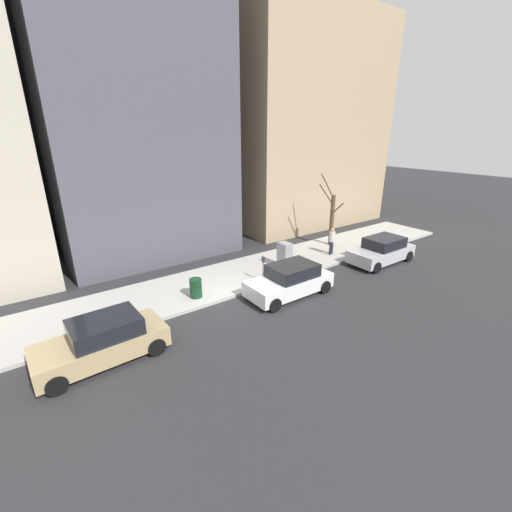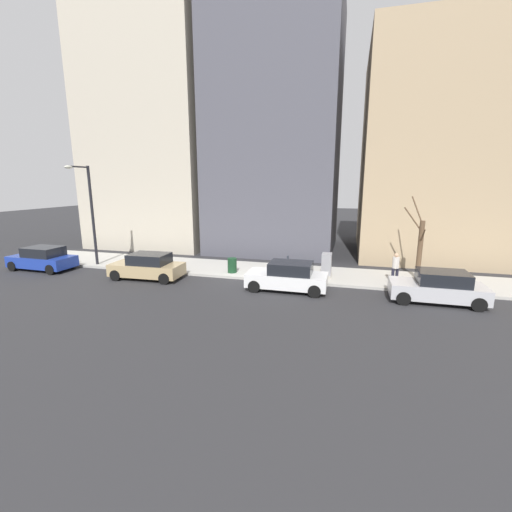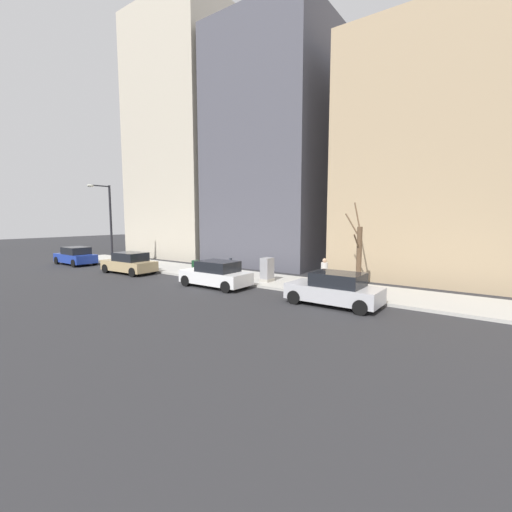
{
  "view_description": "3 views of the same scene",
  "coord_description": "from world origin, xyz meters",
  "px_view_note": "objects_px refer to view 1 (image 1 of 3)",
  "views": [
    {
      "loc": [
        -12.24,
        7.3,
        7.45
      ],
      "look_at": [
        1.12,
        -2.36,
        1.33
      ],
      "focal_mm": 24.0,
      "sensor_mm": 36.0,
      "label": 1
    },
    {
      "loc": [
        -18.45,
        -5.62,
        5.6
      ],
      "look_at": [
        0.22,
        -0.5,
        1.43
      ],
      "focal_mm": 24.0,
      "sensor_mm": 36.0,
      "label": 2
    },
    {
      "loc": [
        -15.59,
        -15.87,
        3.94
      ],
      "look_at": [
        1.86,
        -3.23,
        1.56
      ],
      "focal_mm": 24.0,
      "sensor_mm": 36.0,
      "label": 3
    }
  ],
  "objects_px": {
    "parked_car_tan": "(103,341)",
    "office_block_center": "(124,85)",
    "parked_car_white": "(290,281)",
    "parking_meter": "(263,266)",
    "office_tower_left": "(281,124)",
    "parked_car_silver": "(382,251)",
    "trash_bin": "(196,288)",
    "utility_box": "(285,255)",
    "bare_tree": "(332,218)",
    "pedestrian_near_meter": "(332,240)"
  },
  "relations": [
    {
      "from": "parked_car_white",
      "to": "office_tower_left",
      "type": "distance_m",
      "value": 18.07
    },
    {
      "from": "parked_car_white",
      "to": "pedestrian_near_meter",
      "type": "relative_size",
      "value": 2.53
    },
    {
      "from": "parked_car_white",
      "to": "trash_bin",
      "type": "height_order",
      "value": "parked_car_white"
    },
    {
      "from": "trash_bin",
      "to": "office_tower_left",
      "type": "xyz_separation_m",
      "value": [
        11.02,
        -14.01,
        7.24
      ]
    },
    {
      "from": "parked_car_silver",
      "to": "trash_bin",
      "type": "xyz_separation_m",
      "value": [
        2.1,
        11.06,
        -0.14
      ]
    },
    {
      "from": "parked_car_white",
      "to": "office_tower_left",
      "type": "xyz_separation_m",
      "value": [
        13.15,
        -10.15,
        7.1
      ]
    },
    {
      "from": "parked_car_silver",
      "to": "bare_tree",
      "type": "distance_m",
      "value": 4.02
    },
    {
      "from": "parked_car_tan",
      "to": "office_block_center",
      "type": "height_order",
      "value": "office_block_center"
    },
    {
      "from": "parked_car_tan",
      "to": "bare_tree",
      "type": "height_order",
      "value": "bare_tree"
    },
    {
      "from": "parked_car_white",
      "to": "utility_box",
      "type": "bearing_deg",
      "value": -35.47
    },
    {
      "from": "parked_car_silver",
      "to": "bare_tree",
      "type": "bearing_deg",
      "value": 4.37
    },
    {
      "from": "parked_car_tan",
      "to": "parking_meter",
      "type": "height_order",
      "value": "parked_car_tan"
    },
    {
      "from": "trash_bin",
      "to": "pedestrian_near_meter",
      "type": "height_order",
      "value": "pedestrian_near_meter"
    },
    {
      "from": "parking_meter",
      "to": "office_tower_left",
      "type": "xyz_separation_m",
      "value": [
        11.47,
        -10.46,
        6.86
      ]
    },
    {
      "from": "parked_car_white",
      "to": "parked_car_tan",
      "type": "bearing_deg",
      "value": 90.25
    },
    {
      "from": "parked_car_silver",
      "to": "office_tower_left",
      "type": "height_order",
      "value": "office_tower_left"
    },
    {
      "from": "parked_car_white",
      "to": "bare_tree",
      "type": "distance_m",
      "value": 8.03
    },
    {
      "from": "parked_car_white",
      "to": "parked_car_tan",
      "type": "distance_m",
      "value": 8.38
    },
    {
      "from": "utility_box",
      "to": "trash_bin",
      "type": "relative_size",
      "value": 1.59
    },
    {
      "from": "parked_car_tan",
      "to": "office_tower_left",
      "type": "distance_m",
      "value": 23.81
    },
    {
      "from": "utility_box",
      "to": "office_block_center",
      "type": "bearing_deg",
      "value": 28.57
    },
    {
      "from": "office_block_center",
      "to": "office_tower_left",
      "type": "bearing_deg",
      "value": -83.63
    },
    {
      "from": "parked_car_tan",
      "to": "trash_bin",
      "type": "bearing_deg",
      "value": -66.94
    },
    {
      "from": "parked_car_tan",
      "to": "utility_box",
      "type": "height_order",
      "value": "utility_box"
    },
    {
      "from": "parking_meter",
      "to": "trash_bin",
      "type": "distance_m",
      "value": 3.59
    },
    {
      "from": "parking_meter",
      "to": "office_tower_left",
      "type": "bearing_deg",
      "value": -42.38
    },
    {
      "from": "parked_car_white",
      "to": "office_tower_left",
      "type": "bearing_deg",
      "value": -37.41
    },
    {
      "from": "office_tower_left",
      "to": "utility_box",
      "type": "bearing_deg",
      "value": 141.89
    },
    {
      "from": "trash_bin",
      "to": "pedestrian_near_meter",
      "type": "relative_size",
      "value": 0.54
    },
    {
      "from": "utility_box",
      "to": "pedestrian_near_meter",
      "type": "bearing_deg",
      "value": -90.77
    },
    {
      "from": "bare_tree",
      "to": "parked_car_white",
      "type": "bearing_deg",
      "value": 119.02
    },
    {
      "from": "pedestrian_near_meter",
      "to": "parked_car_tan",
      "type": "bearing_deg",
      "value": -11.57
    },
    {
      "from": "office_block_center",
      "to": "parked_car_silver",
      "type": "bearing_deg",
      "value": -138.33
    },
    {
      "from": "parked_car_silver",
      "to": "utility_box",
      "type": "bearing_deg",
      "value": 65.37
    },
    {
      "from": "parked_car_white",
      "to": "parking_meter",
      "type": "height_order",
      "value": "parked_car_white"
    },
    {
      "from": "bare_tree",
      "to": "trash_bin",
      "type": "xyz_separation_m",
      "value": [
        -1.71,
        10.79,
        -1.39
      ]
    },
    {
      "from": "parked_car_tan",
      "to": "parking_meter",
      "type": "distance_m",
      "value": 8.25
    },
    {
      "from": "utility_box",
      "to": "pedestrian_near_meter",
      "type": "relative_size",
      "value": 0.86
    },
    {
      "from": "bare_tree",
      "to": "office_tower_left",
      "type": "relative_size",
      "value": 0.3
    },
    {
      "from": "office_tower_left",
      "to": "trash_bin",
      "type": "bearing_deg",
      "value": 128.19
    },
    {
      "from": "parked_car_tan",
      "to": "parking_meter",
      "type": "bearing_deg",
      "value": -80.39
    },
    {
      "from": "parked_car_silver",
      "to": "office_tower_left",
      "type": "distance_m",
      "value": 15.21
    },
    {
      "from": "office_block_center",
      "to": "parking_meter",
      "type": "bearing_deg",
      "value": -164.14
    },
    {
      "from": "utility_box",
      "to": "trash_bin",
      "type": "distance_m",
      "value": 5.7
    },
    {
      "from": "parked_car_tan",
      "to": "trash_bin",
      "type": "height_order",
      "value": "parked_car_tan"
    },
    {
      "from": "trash_bin",
      "to": "parked_car_tan",
      "type": "bearing_deg",
      "value": 115.25
    },
    {
      "from": "parked_car_silver",
      "to": "office_block_center",
      "type": "relative_size",
      "value": 0.21
    },
    {
      "from": "parked_car_white",
      "to": "office_block_center",
      "type": "xyz_separation_m",
      "value": [
        11.67,
        3.15,
        9.14
      ]
    },
    {
      "from": "utility_box",
      "to": "office_tower_left",
      "type": "relative_size",
      "value": 0.09
    },
    {
      "from": "bare_tree",
      "to": "office_block_center",
      "type": "distance_m",
      "value": 15.0
    }
  ]
}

